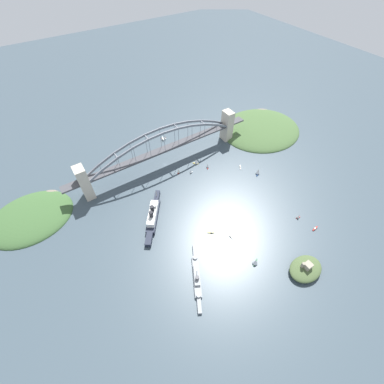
# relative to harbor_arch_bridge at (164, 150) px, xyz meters

# --- Properties ---
(ground_plane) EXTENTS (1400.00, 1400.00, 0.00)m
(ground_plane) POSITION_rel_harbor_arch_bridge_xyz_m (0.00, -0.00, -29.63)
(ground_plane) COLOR #3D4C56
(harbor_arch_bridge) EXTENTS (307.93, 18.50, 65.69)m
(harbor_arch_bridge) POSITION_rel_harbor_arch_bridge_xyz_m (0.00, 0.00, 0.00)
(harbor_arch_bridge) COLOR beige
(harbor_arch_bridge) RESTS_ON ground
(headland_west_shore) EXTENTS (148.58, 132.51, 22.04)m
(headland_west_shore) POSITION_rel_harbor_arch_bridge_xyz_m (-195.99, 11.69, -29.63)
(headland_west_shore) COLOR #476638
(headland_west_shore) RESTS_ON ground
(headland_east_shore) EXTENTS (110.21, 91.96, 19.34)m
(headland_east_shore) POSITION_rel_harbor_arch_bridge_xyz_m (201.47, -6.30, -29.63)
(headland_east_shore) COLOR #3D6033
(headland_east_shore) RESTS_ON ground
(ocean_liner) EXTENTS (57.77, 75.56, 22.45)m
(ocean_liner) POSITION_rel_harbor_arch_bridge_xyz_m (65.02, 85.06, -23.14)
(ocean_liner) COLOR #1E2333
(ocean_liner) RESTS_ON ground
(naval_cruiser) EXTENTS (41.70, 71.83, 16.34)m
(naval_cruiser) POSITION_rel_harbor_arch_bridge_xyz_m (61.91, 184.75, -26.93)
(naval_cruiser) COLOR gray
(naval_cruiser) RESTS_ON ground
(fort_island_mid_harbor) EXTENTS (41.01, 30.21, 17.42)m
(fort_island_mid_harbor) POSITION_rel_harbor_arch_bridge_xyz_m (-46.30, 245.32, -24.44)
(fort_island_mid_harbor) COLOR #4C6038
(fort_island_mid_harbor) RESTS_ON ground
(seaplane_taxiing_near_bridge) EXTENTS (8.59, 10.01, 4.88)m
(seaplane_taxiing_near_bridge) POSITION_rel_harbor_arch_bridge_xyz_m (-28.97, -57.85, -27.53)
(seaplane_taxiing_near_bridge) COLOR #B7B7B2
(seaplane_taxiing_near_bridge) RESTS_ON ground
(small_boat_0) EXTENTS (8.43, 8.59, 10.34)m
(small_boat_0) POSITION_rel_harbor_arch_bridge_xyz_m (-42.90, 26.47, -24.87)
(small_boat_0) COLOR gold
(small_boat_0) RESTS_ON ground
(small_boat_1) EXTENTS (7.16, 9.36, 2.32)m
(small_boat_1) POSITION_rel_harbor_arch_bridge_xyz_m (-96.84, 71.80, -28.81)
(small_boat_1) COLOR silver
(small_boat_1) RESTS_ON ground
(small_boat_2) EXTENTS (6.53, 4.23, 8.07)m
(small_boat_2) POSITION_rel_harbor_arch_bridge_xyz_m (-97.34, 189.86, -25.81)
(small_boat_2) COLOR #B2231E
(small_boat_2) RESTS_ON ground
(small_boat_3) EXTENTS (6.90, 4.70, 7.44)m
(small_boat_3) POSITION_rel_harbor_arch_bridge_xyz_m (-24.20, 39.38, -26.09)
(small_boat_3) COLOR silver
(small_boat_3) RESTS_ON ground
(small_boat_4) EXTENTS (9.74, 9.06, 11.70)m
(small_boat_4) POSITION_rel_harbor_arch_bridge_xyz_m (-109.81, 97.68, -24.20)
(small_boat_4) COLOR #234C8C
(small_boat_4) RESTS_ON ground
(small_boat_5) EXTENTS (5.95, 4.82, 7.73)m
(small_boat_5) POSITION_rel_harbor_arch_bridge_xyz_m (-8.31, 28.82, -26.00)
(small_boat_5) COLOR #B2231E
(small_boat_5) RESTS_ON ground
(small_boat_6) EXTENTS (5.92, 6.89, 8.42)m
(small_boat_6) POSITION_rel_harbor_arch_bridge_xyz_m (-53.03, 43.70, -25.75)
(small_boat_6) COLOR #B2231E
(small_boat_6) RESTS_ON ground
(small_boat_7) EXTENTS (10.37, 7.99, 9.91)m
(small_boat_7) POSITION_rel_harbor_arch_bridge_xyz_m (-4.73, 207.75, -24.97)
(small_boat_7) COLOR #2D6B3D
(small_boat_7) RESTS_ON ground
(small_boat_8) EXTENTS (9.85, 2.96, 2.28)m
(small_boat_8) POSITION_rel_harbor_arch_bridge_xyz_m (-102.65, 214.10, -28.79)
(small_boat_8) COLOR #B2231E
(small_boat_8) RESTS_ON ground
(small_boat_9) EXTENTS (2.48, 8.59, 1.90)m
(small_boat_9) POSITION_rel_harbor_arch_bridge_xyz_m (-3.77, 164.29, -28.96)
(small_boat_9) COLOR silver
(small_boat_9) RESTS_ON ground
(small_boat_10) EXTENTS (8.44, 6.12, 2.18)m
(small_boat_10) POSITION_rel_harbor_arch_bridge_xyz_m (13.62, 145.75, -28.87)
(small_boat_10) COLOR gold
(small_boat_10) RESTS_ON ground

